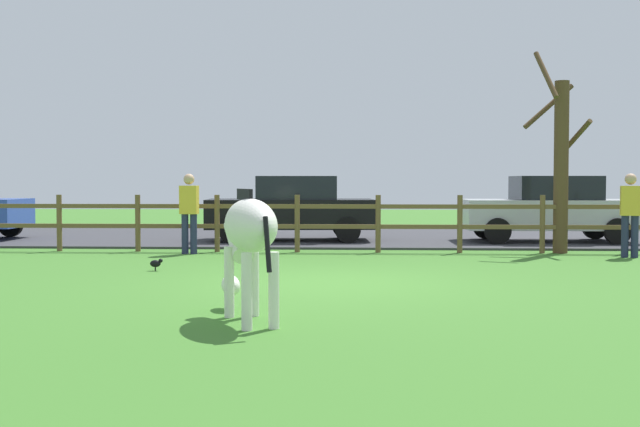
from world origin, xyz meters
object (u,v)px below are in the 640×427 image
(parked_car_black, at_px, (292,208))
(crow_on_grass, at_px, (156,263))
(bare_tree, at_px, (560,160))
(visitor_left_of_tree, at_px, (189,210))
(visitor_right_of_tree, at_px, (630,211))
(zebra, at_px, (248,235))
(parked_car_silver, at_px, (550,208))

(parked_car_black, bearing_deg, crow_on_grass, -105.61)
(bare_tree, distance_m, visitor_left_of_tree, 7.72)
(bare_tree, xyz_separation_m, visitor_right_of_tree, (1.12, -0.94, -1.02))
(zebra, xyz_separation_m, visitor_right_of_tree, (6.44, 7.40, -0.02))
(visitor_left_of_tree, bearing_deg, parked_car_black, 60.08)
(zebra, bearing_deg, parked_car_black, 92.44)
(crow_on_grass, distance_m, visitor_right_of_tree, 9.10)
(crow_on_grass, relative_size, parked_car_silver, 0.05)
(bare_tree, xyz_separation_m, crow_on_grass, (-7.53, -3.67, -1.80))
(parked_car_silver, bearing_deg, parked_car_black, 179.26)
(bare_tree, bearing_deg, zebra, -122.55)
(parked_car_black, height_order, visitor_right_of_tree, visitor_right_of_tree)
(parked_car_silver, bearing_deg, bare_tree, -98.82)
(visitor_left_of_tree, bearing_deg, parked_car_silver, 21.18)
(bare_tree, relative_size, visitor_left_of_tree, 2.55)
(bare_tree, distance_m, parked_car_silver, 2.73)
(parked_car_silver, height_order, visitor_right_of_tree, visitor_right_of_tree)
(zebra, height_order, parked_car_black, parked_car_black)
(visitor_left_of_tree, bearing_deg, bare_tree, 4.68)
(parked_car_silver, xyz_separation_m, parked_car_black, (-6.18, 0.08, 0.00))
(bare_tree, relative_size, zebra, 2.28)
(bare_tree, distance_m, zebra, 9.95)
(visitor_right_of_tree, bearing_deg, crow_on_grass, -162.52)
(crow_on_grass, bearing_deg, visitor_right_of_tree, 17.48)
(parked_car_silver, distance_m, visitor_right_of_tree, 3.50)
(zebra, bearing_deg, bare_tree, 57.45)
(parked_car_silver, relative_size, visitor_right_of_tree, 2.45)
(bare_tree, height_order, visitor_left_of_tree, bare_tree)
(visitor_right_of_tree, bearing_deg, bare_tree, 139.88)
(crow_on_grass, xyz_separation_m, parked_car_black, (1.74, 6.23, 0.72))
(bare_tree, bearing_deg, crow_on_grass, -154.03)
(zebra, bearing_deg, parked_car_silver, 62.18)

